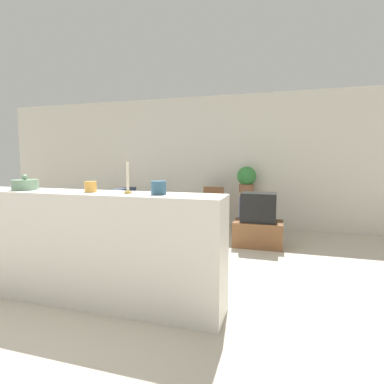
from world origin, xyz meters
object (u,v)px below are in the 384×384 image
(wooden_chair, at_px, (212,208))
(decorative_bowl, at_px, (25,185))
(couch, at_px, (118,226))
(potted_plant, at_px, (247,179))
(television, at_px, (258,207))

(wooden_chair, bearing_deg, decorative_bowl, -112.24)
(couch, height_order, potted_plant, potted_plant)
(potted_plant, height_order, decorative_bowl, potted_plant)
(couch, bearing_deg, decorative_bowl, -87.70)
(wooden_chair, distance_m, decorative_bowl, 3.41)
(potted_plant, xyz_separation_m, decorative_bowl, (-1.87, -3.45, 0.11))
(wooden_chair, height_order, potted_plant, potted_plant)
(couch, height_order, television, television)
(potted_plant, distance_m, decorative_bowl, 3.93)
(couch, relative_size, wooden_chair, 2.33)
(television, distance_m, potted_plant, 1.14)
(wooden_chair, height_order, decorative_bowl, decorative_bowl)
(wooden_chair, xyz_separation_m, decorative_bowl, (-1.27, -3.10, 0.66))
(television, xyz_separation_m, potted_plant, (-0.30, 1.03, 0.39))
(couch, bearing_deg, television, 12.29)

